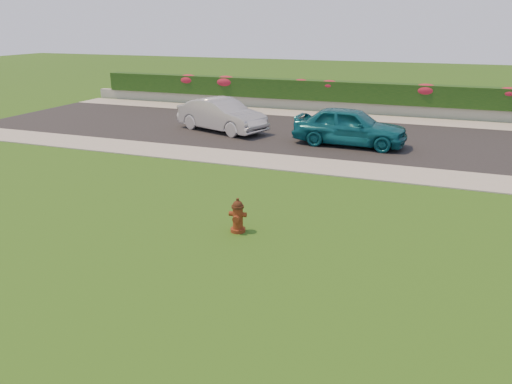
% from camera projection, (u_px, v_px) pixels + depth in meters
% --- Properties ---
extents(ground, '(120.00, 120.00, 0.00)m').
position_uv_depth(ground, '(217.00, 287.00, 9.65)').
color(ground, black).
rests_on(ground, ground).
extents(street_far, '(26.00, 8.00, 0.04)m').
position_uv_depth(street_far, '(245.00, 129.00, 23.71)').
color(street_far, black).
rests_on(street_far, ground).
extents(sidewalk_far, '(24.00, 2.00, 0.04)m').
position_uv_depth(sidewalk_far, '(175.00, 152.00, 19.61)').
color(sidewalk_far, gray).
rests_on(sidewalk_far, ground).
extents(sidewalk_beyond, '(34.00, 2.00, 0.04)m').
position_uv_depth(sidewalk_beyond, '(349.00, 117.00, 26.80)').
color(sidewalk_beyond, gray).
rests_on(sidewalk_beyond, ground).
extents(retaining_wall, '(34.00, 0.40, 0.60)m').
position_uv_depth(retaining_wall, '(354.00, 107.00, 28.04)').
color(retaining_wall, gray).
rests_on(retaining_wall, ground).
extents(hedge, '(32.00, 0.90, 1.10)m').
position_uv_depth(hedge, '(355.00, 92.00, 27.85)').
color(hedge, black).
rests_on(hedge, retaining_wall).
extents(fire_hydrant, '(0.44, 0.42, 0.86)m').
position_uv_depth(fire_hydrant, '(238.00, 216.00, 12.06)').
color(fire_hydrant, '#4A1E0B').
rests_on(fire_hydrant, ground).
extents(sedan_teal, '(4.66, 2.04, 1.56)m').
position_uv_depth(sedan_teal, '(350.00, 126.00, 20.36)').
color(sedan_teal, '#0D5363').
rests_on(sedan_teal, street_far).
extents(sedan_silver, '(4.79, 3.02, 1.49)m').
position_uv_depth(sedan_silver, '(222.00, 115.00, 23.02)').
color(sedan_silver, '#ACAEB4').
rests_on(sedan_silver, street_far).
extents(flower_clump_a, '(1.33, 0.85, 0.66)m').
position_uv_depth(flower_clump_a, '(189.00, 80.00, 31.14)').
color(flower_clump_a, '#A91D33').
rests_on(flower_clump_a, hedge).
extents(flower_clump_b, '(1.44, 0.92, 0.72)m').
position_uv_depth(flower_clump_b, '(226.00, 82.00, 30.30)').
color(flower_clump_b, '#A91D33').
rests_on(flower_clump_b, hedge).
extents(flower_clump_c, '(1.04, 0.67, 0.52)m').
position_uv_depth(flower_clump_c, '(301.00, 84.00, 28.70)').
color(flower_clump_c, '#A91D33').
rests_on(flower_clump_c, hedge).
extents(flower_clump_d, '(1.15, 0.74, 0.57)m').
position_uv_depth(flower_clump_d, '(329.00, 85.00, 28.15)').
color(flower_clump_d, '#A91D33').
rests_on(flower_clump_d, hedge).
extents(flower_clump_e, '(1.34, 0.86, 0.67)m').
position_uv_depth(flower_clump_e, '(426.00, 90.00, 26.43)').
color(flower_clump_e, '#A91D33').
rests_on(flower_clump_e, hedge).
extents(flower_clump_f, '(1.18, 0.76, 0.59)m').
position_uv_depth(flower_clump_f, '(509.00, 93.00, 25.09)').
color(flower_clump_f, '#A91D33').
rests_on(flower_clump_f, hedge).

